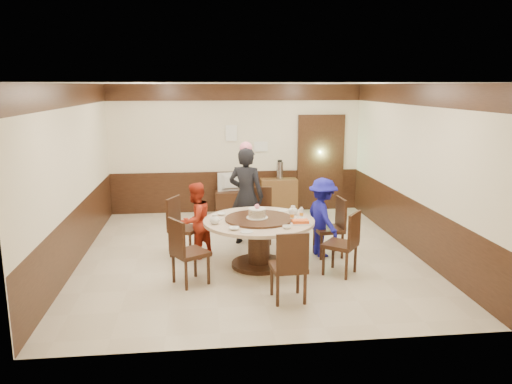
{
  "coord_description": "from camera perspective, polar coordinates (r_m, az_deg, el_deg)",
  "views": [
    {
      "loc": [
        -0.79,
        -7.91,
        2.77
      ],
      "look_at": [
        0.09,
        -0.16,
        1.1
      ],
      "focal_mm": 35.0,
      "sensor_mm": 36.0,
      "label": 1
    }
  ],
  "objects": [
    {
      "name": "chair_4",
      "position": [
        6.61,
        3.74,
        -9.82
      ],
      "size": [
        0.47,
        0.48,
        0.97
      ],
      "rotation": [
        0.0,
        0.0,
        6.35
      ],
      "color": "#311B0F",
      "rests_on": "ground"
    },
    {
      "name": "bowl_1",
      "position": [
        7.21,
        3.55,
        -4.03
      ],
      "size": [
        0.13,
        0.13,
        0.04
      ],
      "primitive_type": "imported",
      "color": "white",
      "rests_on": "banquet_table"
    },
    {
      "name": "shrimp_platter",
      "position": [
        7.45,
        5.08,
        -3.46
      ],
      "size": [
        0.3,
        0.2,
        0.06
      ],
      "color": "white",
      "rests_on": "banquet_table"
    },
    {
      "name": "room",
      "position": [
        8.14,
        -0.69,
        0.1
      ],
      "size": [
        6.0,
        6.04,
        2.84
      ],
      "color": "beige",
      "rests_on": "ground"
    },
    {
      "name": "notice_right",
      "position": [
        11.03,
        0.57,
        5.21
      ],
      "size": [
        0.3,
        0.0,
        0.22
      ],
      "primitive_type": "cube",
      "color": "white",
      "rests_on": "room"
    },
    {
      "name": "bottle_1",
      "position": [
        7.76,
        5.21,
        -2.44
      ],
      "size": [
        0.06,
        0.06,
        0.16
      ],
      "primitive_type": "cylinder",
      "color": "silver",
      "rests_on": "banquet_table"
    },
    {
      "name": "teapot_right",
      "position": [
        7.97,
        4.25,
        -2.18
      ],
      "size": [
        0.17,
        0.15,
        0.13
      ],
      "primitive_type": "ellipsoid",
      "color": "white",
      "rests_on": "banquet_table"
    },
    {
      "name": "thermos",
      "position": [
        10.98,
        2.73,
        2.49
      ],
      "size": [
        0.15,
        0.15,
        0.38
      ],
      "primitive_type": "cylinder",
      "color": "silver",
      "rests_on": "side_cabinet"
    },
    {
      "name": "person_blue",
      "position": [
        8.26,
        7.63,
        -2.89
      ],
      "size": [
        0.66,
        0.93,
        1.3
      ],
      "primitive_type": "imported",
      "rotation": [
        0.0,
        0.0,
        1.79
      ],
      "color": "#181797",
      "rests_on": "ground"
    },
    {
      "name": "saucer_far",
      "position": [
        8.21,
        3.05,
        -2.13
      ],
      "size": [
        0.18,
        0.18,
        0.01
      ],
      "primitive_type": "cylinder",
      "color": "white",
      "rests_on": "banquet_table"
    },
    {
      "name": "bowl_2",
      "position": [
        7.14,
        -2.51,
        -4.19
      ],
      "size": [
        0.16,
        0.16,
        0.04
      ],
      "primitive_type": "imported",
      "color": "white",
      "rests_on": "banquet_table"
    },
    {
      "name": "tv_stand",
      "position": [
        10.98,
        -2.45,
        -1.19
      ],
      "size": [
        0.85,
        0.45,
        0.5
      ],
      "primitive_type": "cube",
      "color": "#311B0F",
      "rests_on": "ground"
    },
    {
      "name": "person_red",
      "position": [
        8.16,
        -6.91,
        -3.26
      ],
      "size": [
        0.76,
        0.76,
        1.24
      ],
      "primitive_type": "imported",
      "rotation": [
        0.0,
        0.0,
        3.98
      ],
      "color": "#AD2B17",
      "rests_on": "ground"
    },
    {
      "name": "birthday_cake",
      "position": [
        7.64,
        0.13,
        -2.41
      ],
      "size": [
        0.33,
        0.33,
        0.22
      ],
      "color": "white",
      "rests_on": "banquet_table"
    },
    {
      "name": "notice_left",
      "position": [
        10.94,
        -2.83,
        6.72
      ],
      "size": [
        0.25,
        0.0,
        0.35
      ],
      "primitive_type": "cube",
      "color": "white",
      "rests_on": "room"
    },
    {
      "name": "chair_5",
      "position": [
        7.59,
        9.71,
        -7.05
      ],
      "size": [
        0.62,
        0.62,
        0.97
      ],
      "rotation": [
        0.0,
        0.0,
        7.19
      ],
      "color": "#311B0F",
      "rests_on": "ground"
    },
    {
      "name": "television",
      "position": [
        10.88,
        -2.47,
        1.15
      ],
      "size": [
        0.72,
        0.2,
        0.41
      ],
      "primitive_type": "imported",
      "rotation": [
        0.0,
        0.0,
        3.29
      ],
      "color": "gray",
      "rests_on": "tv_stand"
    },
    {
      "name": "side_cabinet",
      "position": [
        11.09,
        2.6,
        -0.4
      ],
      "size": [
        0.8,
        0.4,
        0.75
      ],
      "primitive_type": "cube",
      "color": "brown",
      "rests_on": "ground"
    },
    {
      "name": "teapot_left",
      "position": [
        7.45,
        -4.75,
        -3.21
      ],
      "size": [
        0.17,
        0.15,
        0.13
      ],
      "primitive_type": "ellipsoid",
      "color": "white",
      "rests_on": "banquet_table"
    },
    {
      "name": "person_standing",
      "position": [
        8.75,
        -1.13,
        -0.47
      ],
      "size": [
        0.75,
        0.64,
        1.74
      ],
      "primitive_type": "imported",
      "rotation": [
        0.0,
        0.0,
        2.71
      ],
      "color": "black",
      "rests_on": "ground"
    },
    {
      "name": "chair_2",
      "position": [
        8.38,
        -8.21,
        -5.14
      ],
      "size": [
        0.6,
        0.59,
        0.97
      ],
      "rotation": [
        0.0,
        0.0,
        4.25
      ],
      "color": "#311B0F",
      "rests_on": "ground"
    },
    {
      "name": "bowl_3",
      "position": [
        7.64,
        5.08,
        -3.12
      ],
      "size": [
        0.14,
        0.14,
        0.04
      ],
      "primitive_type": "imported",
      "color": "white",
      "rests_on": "banquet_table"
    },
    {
      "name": "chair_1",
      "position": [
        9.0,
        0.46,
        -3.81
      ],
      "size": [
        0.49,
        0.5,
        0.97
      ],
      "rotation": [
        0.0,
        0.0,
        3.01
      ],
      "color": "#311B0F",
      "rests_on": "ground"
    },
    {
      "name": "chair_0",
      "position": [
        8.36,
        8.4,
        -5.2
      ],
      "size": [
        0.49,
        0.48,
        0.97
      ],
      "rotation": [
        0.0,
        0.0,
        1.67
      ],
      "color": "#311B0F",
      "rests_on": "ground"
    },
    {
      "name": "bottle_0",
      "position": [
        7.65,
        4.15,
        -2.63
      ],
      "size": [
        0.06,
        0.06,
        0.16
      ],
      "primitive_type": "cylinder",
      "color": "silver",
      "rests_on": "banquet_table"
    },
    {
      "name": "banquet_table",
      "position": [
        7.73,
        0.33,
        -4.73
      ],
      "size": [
        1.71,
        1.71,
        0.78
      ],
      "color": "#311B0F",
      "rests_on": "ground"
    },
    {
      "name": "saucer_near",
      "position": [
        7.02,
        -1.07,
        -4.58
      ],
      "size": [
        0.18,
        0.18,
        0.01
      ],
      "primitive_type": "cylinder",
      "color": "white",
      "rests_on": "banquet_table"
    },
    {
      "name": "bowl_0",
      "position": [
        7.95,
        -3.96,
        -2.53
      ],
      "size": [
        0.14,
        0.14,
        0.03
      ],
      "primitive_type": "imported",
      "color": "white",
      "rests_on": "banquet_table"
    },
    {
      "name": "chair_3",
      "position": [
        7.19,
        -7.64,
        -8.07
      ],
      "size": [
        0.61,
        0.6,
        0.97
      ],
      "rotation": [
        0.0,
        0.0,
        5.26
      ],
      "color": "#311B0F",
      "rests_on": "ground"
    },
    {
      "name": "bowl_4",
      "position": [
        7.69,
        -4.78,
        -3.05
      ],
      "size": [
        0.14,
        0.14,
        0.04
      ],
      "primitive_type": "imported",
      "color": "white",
      "rests_on": "banquet_table"
    }
  ]
}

